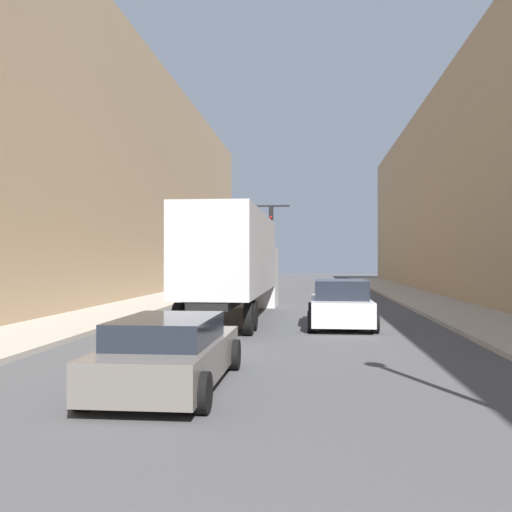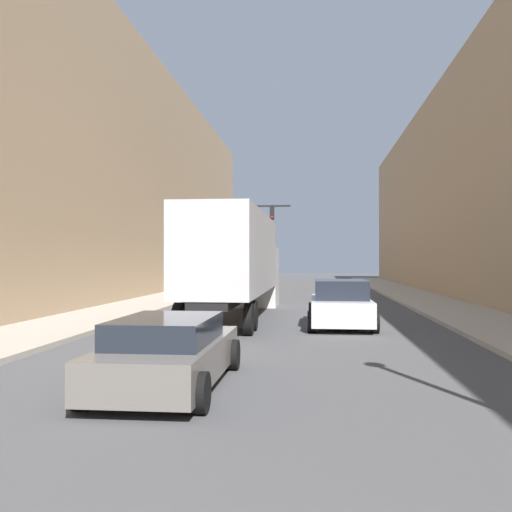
{
  "view_description": "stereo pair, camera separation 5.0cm",
  "coord_description": "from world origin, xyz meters",
  "px_view_note": "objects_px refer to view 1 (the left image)",
  "views": [
    {
      "loc": [
        1.15,
        -1.06,
        2.33
      ],
      "look_at": [
        -0.58,
        16.2,
        2.45
      ],
      "focal_mm": 40.0,
      "sensor_mm": 36.0,
      "label": 1
    },
    {
      "loc": [
        1.2,
        -1.05,
        2.33
      ],
      "look_at": [
        -0.58,
        16.2,
        2.45
      ],
      "focal_mm": 40.0,
      "sensor_mm": 36.0,
      "label": 2
    }
  ],
  "objects_px": {
    "sedan_car": "(170,353)",
    "suv_car": "(340,304)",
    "semi_truck": "(237,260)",
    "traffic_signal_gantry": "(236,229)"
  },
  "relations": [
    {
      "from": "sedan_car",
      "to": "traffic_signal_gantry",
      "type": "height_order",
      "value": "traffic_signal_gantry"
    },
    {
      "from": "semi_truck",
      "to": "sedan_car",
      "type": "relative_size",
      "value": 2.88
    },
    {
      "from": "sedan_car",
      "to": "traffic_signal_gantry",
      "type": "distance_m",
      "value": 29.29
    },
    {
      "from": "semi_truck",
      "to": "sedan_car",
      "type": "xyz_separation_m",
      "value": [
        0.47,
        -12.83,
        -1.68
      ]
    },
    {
      "from": "sedan_car",
      "to": "suv_car",
      "type": "bearing_deg",
      "value": 70.31
    },
    {
      "from": "sedan_car",
      "to": "suv_car",
      "type": "height_order",
      "value": "suv_car"
    },
    {
      "from": "semi_truck",
      "to": "suv_car",
      "type": "height_order",
      "value": "semi_truck"
    },
    {
      "from": "semi_truck",
      "to": "traffic_signal_gantry",
      "type": "distance_m",
      "value": 16.38
    },
    {
      "from": "sedan_car",
      "to": "semi_truck",
      "type": "bearing_deg",
      "value": 92.1
    },
    {
      "from": "semi_truck",
      "to": "suv_car",
      "type": "relative_size",
      "value": 2.79
    }
  ]
}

